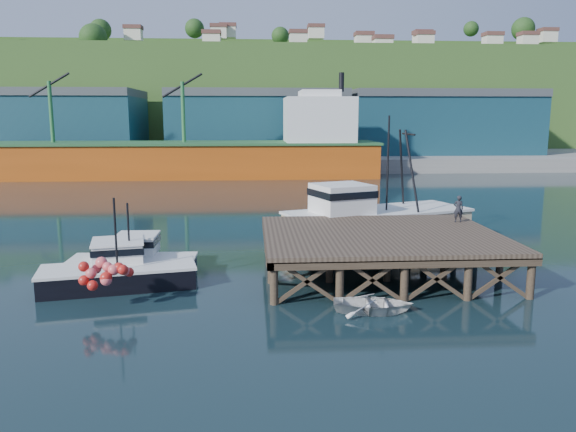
{
  "coord_description": "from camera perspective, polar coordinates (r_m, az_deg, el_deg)",
  "views": [
    {
      "loc": [
        -1.12,
        -27.9,
        8.02
      ],
      "look_at": [
        0.84,
        2.0,
        2.68
      ],
      "focal_mm": 35.0,
      "sensor_mm": 36.0,
      "label": 1
    }
  ],
  "objects": [
    {
      "name": "warehouse_right",
      "position": [
        97.99,
        14.94,
        8.87
      ],
      "size": [
        30.0,
        16.0,
        9.0
      ],
      "primitive_type": "cube",
      "color": "#17424E",
      "rests_on": "far_quay"
    },
    {
      "name": "hillside",
      "position": [
        127.94,
        -3.32,
        11.41
      ],
      "size": [
        220.0,
        50.0,
        22.0
      ],
      "primitive_type": "cube",
      "color": "#2D511E",
      "rests_on": "ground"
    },
    {
      "name": "ground",
      "position": [
        29.06,
        -1.41,
        -5.93
      ],
      "size": [
        300.0,
        300.0,
        0.0
      ],
      "primitive_type": "plane",
      "color": "black",
      "rests_on": "ground"
    },
    {
      "name": "wharf",
      "position": [
        29.14,
        9.47,
        -2.08
      ],
      "size": [
        12.0,
        10.0,
        2.62
      ],
      "color": "brown",
      "rests_on": "ground"
    },
    {
      "name": "warehouse_mid",
      "position": [
        92.92,
        -3.11,
        9.14
      ],
      "size": [
        28.0,
        16.0,
        9.0
      ],
      "primitive_type": "cube",
      "color": "#17424E",
      "rests_on": "far_quay"
    },
    {
      "name": "boat_black",
      "position": [
        28.08,
        -16.86,
        -5.22
      ],
      "size": [
        7.51,
        6.23,
        4.41
      ],
      "rotation": [
        0.0,
        0.0,
        0.2
      ],
      "color": "black",
      "rests_on": "ground"
    },
    {
      "name": "trawler",
      "position": [
        36.59,
        8.71,
        -0.03
      ],
      "size": [
        12.8,
        8.21,
        8.07
      ],
      "rotation": [
        0.0,
        0.0,
        0.35
      ],
      "color": "beige",
      "rests_on": "ground"
    },
    {
      "name": "far_quay",
      "position": [
        98.16,
        -3.11,
        5.98
      ],
      "size": [
        160.0,
        40.0,
        2.0
      ],
      "primitive_type": "cube",
      "color": "gray",
      "rests_on": "ground"
    },
    {
      "name": "warehouse_left",
      "position": [
        98.9,
        -24.06,
        8.35
      ],
      "size": [
        32.0,
        16.0,
        9.0
      ],
      "primitive_type": "cube",
      "color": "#17424E",
      "rests_on": "far_quay"
    },
    {
      "name": "boat_navy",
      "position": [
        29.6,
        -15.34,
        -4.42
      ],
      "size": [
        6.27,
        3.35,
        3.9
      ],
      "rotation": [
        0.0,
        0.0,
        -0.02
      ],
      "color": "black",
      "rests_on": "ground"
    },
    {
      "name": "cargo_ship",
      "position": [
        76.4,
        -9.33,
        6.43
      ],
      "size": [
        55.5,
        10.0,
        13.75
      ],
      "color": "#BF4F12",
      "rests_on": "ground"
    },
    {
      "name": "dinghy",
      "position": [
        23.79,
        8.65,
        -8.85
      ],
      "size": [
        3.64,
        2.86,
        0.68
      ],
      "primitive_type": "imported",
      "rotation": [
        0.0,
        0.0,
        1.41
      ],
      "color": "silver",
      "rests_on": "ground"
    },
    {
      "name": "dockworker",
      "position": [
        33.01,
        16.92,
        0.71
      ],
      "size": [
        0.6,
        0.45,
        1.52
      ],
      "primitive_type": "imported",
      "rotation": [
        0.0,
        0.0,
        2.98
      ],
      "color": "black",
      "rests_on": "wharf"
    }
  ]
}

